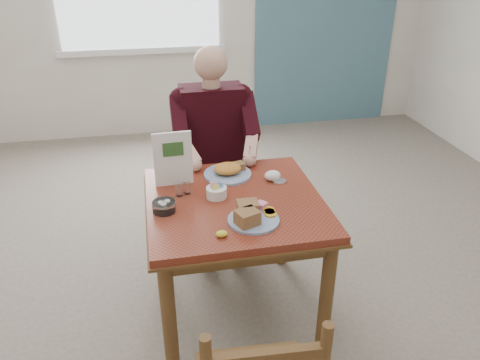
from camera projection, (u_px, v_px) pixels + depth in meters
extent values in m
plane|color=#645A51|center=(235.00, 309.00, 2.77)|extent=(6.00, 6.00, 0.00)
plane|color=beige|center=(179.00, 1.00, 4.74)|extent=(5.50, 0.00, 5.50)
ellipsoid|color=yellow|center=(222.00, 234.00, 2.11)|extent=(0.06, 0.05, 0.03)
ellipsoid|color=white|center=(273.00, 176.00, 2.60)|extent=(0.11, 0.10, 0.06)
cylinder|color=silver|center=(279.00, 181.00, 2.59)|extent=(0.08, 0.08, 0.01)
cube|color=white|center=(143.00, 51.00, 4.86)|extent=(1.72, 0.04, 0.06)
cube|color=maroon|center=(235.00, 202.00, 2.43)|extent=(0.90, 0.90, 0.04)
cube|color=brown|center=(235.00, 207.00, 2.45)|extent=(0.92, 0.92, 0.01)
cylinder|color=brown|center=(169.00, 320.00, 2.20)|extent=(0.07, 0.07, 0.71)
cylinder|color=brown|center=(326.00, 298.00, 2.33)|extent=(0.07, 0.07, 0.71)
cylinder|color=brown|center=(161.00, 230.00, 2.88)|extent=(0.07, 0.07, 0.71)
cylinder|color=brown|center=(283.00, 217.00, 3.01)|extent=(0.07, 0.07, 0.71)
cube|color=brown|center=(251.00, 258.00, 2.13)|extent=(0.80, 0.03, 0.08)
cube|color=brown|center=(222.00, 181.00, 2.81)|extent=(0.80, 0.03, 0.08)
cube|color=brown|center=(160.00, 222.00, 2.40)|extent=(0.03, 0.80, 0.08)
cube|color=brown|center=(305.00, 206.00, 2.53)|extent=(0.03, 0.80, 0.08)
cylinder|color=brown|center=(193.00, 229.00, 3.13)|extent=(0.04, 0.04, 0.45)
cylinder|color=brown|center=(245.00, 223.00, 3.19)|extent=(0.04, 0.04, 0.45)
cylinder|color=brown|center=(187.00, 202.00, 3.44)|extent=(0.04, 0.04, 0.45)
cylinder|color=brown|center=(235.00, 198.00, 3.51)|extent=(0.04, 0.04, 0.45)
cube|color=brown|center=(214.00, 182.00, 3.21)|extent=(0.42, 0.42, 0.03)
cylinder|color=brown|center=(184.00, 143.00, 3.23)|extent=(0.04, 0.04, 0.50)
cylinder|color=brown|center=(235.00, 139.00, 3.29)|extent=(0.04, 0.04, 0.50)
cube|color=brown|center=(209.00, 127.00, 3.21)|extent=(0.38, 0.03, 0.14)
cube|color=gray|center=(202.00, 182.00, 3.05)|extent=(0.13, 0.38, 0.12)
cube|color=gray|center=(232.00, 179.00, 3.09)|extent=(0.13, 0.38, 0.12)
cube|color=gray|center=(207.00, 235.00, 3.03)|extent=(0.10, 0.10, 0.48)
cube|color=gray|center=(237.00, 232.00, 3.07)|extent=(0.10, 0.10, 0.48)
cube|color=black|center=(212.00, 130.00, 3.06)|extent=(0.40, 0.22, 0.58)
sphere|color=black|center=(181.00, 99.00, 2.93)|extent=(0.15, 0.15, 0.15)
sphere|color=black|center=(240.00, 95.00, 3.00)|extent=(0.15, 0.15, 0.15)
cylinder|color=tan|center=(211.00, 84.00, 2.90)|extent=(0.11, 0.11, 0.08)
sphere|color=tan|center=(211.00, 63.00, 2.85)|extent=(0.21, 0.21, 0.21)
cube|color=black|center=(179.00, 120.00, 2.87)|extent=(0.09, 0.29, 0.27)
cube|color=black|center=(249.00, 116.00, 2.95)|extent=(0.09, 0.29, 0.27)
sphere|color=black|center=(181.00, 143.00, 2.82)|extent=(0.09, 0.09, 0.09)
sphere|color=black|center=(253.00, 137.00, 2.89)|extent=(0.09, 0.09, 0.09)
cube|color=tan|center=(188.00, 153.00, 2.76)|extent=(0.14, 0.23, 0.14)
cube|color=tan|center=(251.00, 148.00, 2.83)|extent=(0.14, 0.23, 0.14)
sphere|color=tan|center=(195.00, 165.00, 2.70)|extent=(0.08, 0.08, 0.08)
sphere|color=tan|center=(249.00, 160.00, 2.76)|extent=(0.08, 0.08, 0.08)
cylinder|color=silver|center=(249.00, 152.00, 2.73)|extent=(0.01, 0.05, 0.12)
cylinder|color=white|center=(254.00, 220.00, 2.23)|extent=(0.30, 0.30, 0.01)
cube|color=#AA814B|center=(247.00, 218.00, 2.17)|extent=(0.13, 0.12, 0.07)
cube|color=#AA814B|center=(248.00, 208.00, 2.24)|extent=(0.10, 0.09, 0.07)
cylinder|color=gold|center=(271.00, 214.00, 2.26)|extent=(0.06, 0.06, 0.01)
cylinder|color=gold|center=(270.00, 212.00, 2.28)|extent=(0.07, 0.07, 0.01)
cylinder|color=gold|center=(269.00, 210.00, 2.29)|extent=(0.08, 0.08, 0.01)
cube|color=pink|center=(261.00, 205.00, 2.32)|extent=(0.07, 0.07, 0.03)
cylinder|color=white|center=(228.00, 174.00, 2.66)|extent=(0.33, 0.33, 0.02)
ellipsoid|color=gold|center=(227.00, 169.00, 2.65)|extent=(0.18, 0.16, 0.06)
cube|color=#AA814B|center=(236.00, 167.00, 2.69)|extent=(0.11, 0.08, 0.04)
cylinder|color=white|center=(217.00, 192.00, 2.43)|extent=(0.14, 0.14, 0.06)
cube|color=pink|center=(214.00, 186.00, 2.41)|extent=(0.04, 0.02, 0.03)
cube|color=#6699D8|center=(220.00, 185.00, 2.42)|extent=(0.04, 0.03, 0.03)
cube|color=#EAD159|center=(216.00, 187.00, 2.40)|extent=(0.04, 0.02, 0.03)
cube|color=white|center=(214.00, 184.00, 2.43)|extent=(0.04, 0.03, 0.03)
cylinder|color=white|center=(179.00, 190.00, 2.44)|extent=(0.04, 0.04, 0.06)
cylinder|color=silver|center=(178.00, 184.00, 2.42)|extent=(0.04, 0.04, 0.01)
cylinder|color=white|center=(187.00, 188.00, 2.46)|extent=(0.04, 0.04, 0.06)
cylinder|color=silver|center=(186.00, 182.00, 2.44)|extent=(0.04, 0.04, 0.01)
cylinder|color=white|center=(164.00, 207.00, 2.30)|extent=(0.13, 0.13, 0.05)
cylinder|color=white|center=(161.00, 204.00, 2.30)|extent=(0.03, 0.03, 0.02)
cylinder|color=white|center=(167.00, 202.00, 2.31)|extent=(0.03, 0.03, 0.02)
cylinder|color=white|center=(164.00, 205.00, 2.28)|extent=(0.03, 0.03, 0.02)
cube|color=white|center=(173.00, 159.00, 2.50)|extent=(0.21, 0.03, 0.31)
cube|color=#2D5926|center=(173.00, 149.00, 2.47)|extent=(0.11, 0.01, 0.08)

